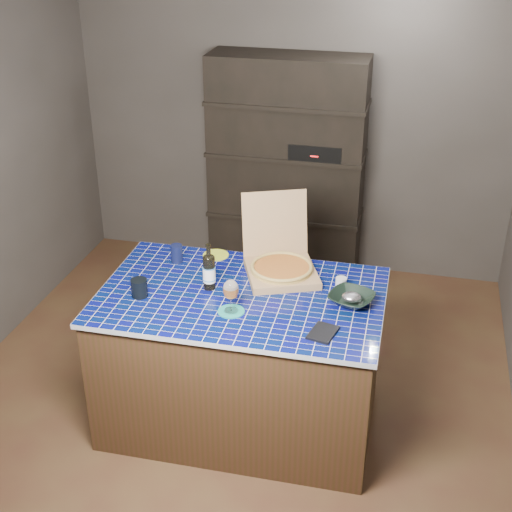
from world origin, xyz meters
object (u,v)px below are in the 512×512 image
(wine_glass, at_px, (231,290))
(dvd_case, at_px, (323,333))
(kitchen_island, at_px, (242,358))
(bowl, at_px, (351,299))
(mead_bottle, at_px, (209,271))
(pizza_box, at_px, (281,265))

(wine_glass, bearing_deg, dvd_case, -10.28)
(kitchen_island, height_order, bowl, bowl)
(bowl, bearing_deg, kitchen_island, -175.83)
(bowl, bearing_deg, dvd_case, -107.34)
(mead_bottle, bearing_deg, pizza_box, 35.21)
(kitchen_island, relative_size, mead_bottle, 5.76)
(kitchen_island, distance_m, bowl, 0.77)
(kitchen_island, bearing_deg, dvd_case, -30.38)
(wine_glass, bearing_deg, bowl, 21.29)
(mead_bottle, relative_size, dvd_case, 1.62)
(mead_bottle, xyz_separation_m, wine_glass, (0.19, -0.22, 0.02))
(pizza_box, bearing_deg, dvd_case, -81.55)
(wine_glass, height_order, bowl, wine_glass)
(mead_bottle, relative_size, wine_glass, 1.48)
(pizza_box, relative_size, wine_glass, 3.15)
(pizza_box, relative_size, mead_bottle, 2.13)
(dvd_case, bearing_deg, pizza_box, 133.88)
(wine_glass, xyz_separation_m, dvd_case, (0.51, -0.09, -0.13))
(kitchen_island, xyz_separation_m, mead_bottle, (-0.19, 0.02, 0.54))
(kitchen_island, xyz_separation_m, wine_glass, (-0.00, -0.19, 0.57))
(kitchen_island, bearing_deg, wine_glass, -92.13)
(kitchen_island, xyz_separation_m, dvd_case, (0.50, -0.29, 0.44))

